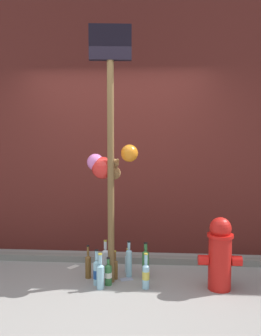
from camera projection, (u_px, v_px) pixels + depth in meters
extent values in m
plane|color=gray|center=(101.00, 296.00, 3.62)|extent=(14.00, 14.00, 0.00)
cube|color=#561E19|center=(117.00, 108.00, 4.94)|extent=(10.00, 0.20, 3.94)
cube|color=slate|center=(113.00, 259.00, 4.59)|extent=(8.00, 0.12, 0.08)
cylinder|color=brown|center=(111.00, 161.00, 3.86)|extent=(0.07, 0.07, 2.64)
cube|color=black|center=(110.00, 43.00, 3.75)|extent=(0.45, 0.13, 0.36)
sphere|color=#D66BB2|center=(95.00, 162.00, 3.98)|extent=(0.19, 0.19, 0.19)
sphere|color=orange|center=(129.00, 153.00, 3.91)|extent=(0.19, 0.19, 0.19)
sphere|color=red|center=(103.00, 168.00, 3.96)|extent=(0.24, 0.24, 0.24)
sphere|color=brown|center=(114.00, 173.00, 3.99)|extent=(0.14, 0.14, 0.14)
sphere|color=brown|center=(114.00, 163.00, 3.98)|extent=(0.10, 0.10, 0.10)
sphere|color=brown|center=(111.00, 161.00, 3.98)|extent=(0.04, 0.04, 0.04)
sphere|color=brown|center=(117.00, 161.00, 3.98)|extent=(0.04, 0.04, 0.04)
sphere|color=brown|center=(114.00, 164.00, 3.94)|extent=(0.04, 0.04, 0.04)
cylinder|color=red|center=(220.00, 263.00, 3.75)|extent=(0.23, 0.23, 0.55)
cylinder|color=red|center=(220.00, 235.00, 3.73)|extent=(0.27, 0.27, 0.03)
sphere|color=red|center=(220.00, 228.00, 3.72)|extent=(0.22, 0.22, 0.22)
cylinder|color=red|center=(203.00, 260.00, 3.77)|extent=(0.11, 0.11, 0.11)
cylinder|color=red|center=(237.00, 261.00, 3.74)|extent=(0.11, 0.11, 0.11)
cylinder|color=#93CCE0|center=(129.00, 264.00, 4.11)|extent=(0.07, 0.07, 0.29)
cone|color=#93CCE0|center=(129.00, 250.00, 4.09)|extent=(0.07, 0.07, 0.03)
cylinder|color=#93CCE0|center=(129.00, 246.00, 4.09)|extent=(0.03, 0.03, 0.08)
cylinder|color=black|center=(129.00, 242.00, 4.08)|extent=(0.04, 0.04, 0.01)
cylinder|color=#B2DBEA|center=(128.00, 264.00, 4.25)|extent=(0.07, 0.07, 0.19)
cone|color=#B2DBEA|center=(128.00, 255.00, 4.24)|extent=(0.07, 0.07, 0.03)
cylinder|color=#B2DBEA|center=(128.00, 252.00, 4.23)|extent=(0.03, 0.03, 0.05)
cylinder|color=gold|center=(128.00, 249.00, 4.23)|extent=(0.03, 0.03, 0.01)
cylinder|color=#337038|center=(108.00, 276.00, 3.87)|extent=(0.08, 0.08, 0.20)
cone|color=#337038|center=(108.00, 265.00, 3.86)|extent=(0.08, 0.08, 0.03)
cylinder|color=#337038|center=(108.00, 261.00, 3.86)|extent=(0.03, 0.03, 0.05)
cylinder|color=silver|center=(108.00, 275.00, 3.87)|extent=(0.08, 0.08, 0.06)
cylinder|color=black|center=(108.00, 258.00, 3.86)|extent=(0.04, 0.04, 0.01)
cylinder|color=brown|center=(115.00, 270.00, 4.04)|extent=(0.06, 0.06, 0.20)
cone|color=brown|center=(115.00, 261.00, 4.03)|extent=(0.06, 0.06, 0.02)
cylinder|color=brown|center=(115.00, 256.00, 4.02)|extent=(0.02, 0.02, 0.09)
cylinder|color=gold|center=(115.00, 251.00, 4.02)|extent=(0.03, 0.03, 0.01)
cylinder|color=#337038|center=(146.00, 265.00, 4.06)|extent=(0.08, 0.08, 0.29)
cone|color=#337038|center=(146.00, 251.00, 4.04)|extent=(0.08, 0.08, 0.03)
cylinder|color=#337038|center=(146.00, 247.00, 4.04)|extent=(0.04, 0.04, 0.07)
cylinder|color=black|center=(146.00, 243.00, 4.03)|extent=(0.04, 0.04, 0.01)
cylinder|color=brown|center=(88.00, 268.00, 4.06)|extent=(0.07, 0.07, 0.24)
cone|color=brown|center=(88.00, 256.00, 4.05)|extent=(0.07, 0.07, 0.03)
cylinder|color=brown|center=(88.00, 251.00, 4.04)|extent=(0.03, 0.03, 0.10)
cylinder|color=black|center=(88.00, 246.00, 4.04)|extent=(0.03, 0.03, 0.01)
cylinder|color=#93CCE0|center=(100.00, 278.00, 3.77)|extent=(0.08, 0.08, 0.24)
cone|color=#93CCE0|center=(100.00, 265.00, 3.76)|extent=(0.08, 0.08, 0.03)
cylinder|color=#93CCE0|center=(100.00, 259.00, 3.76)|extent=(0.04, 0.04, 0.09)
cylinder|color=gold|center=(100.00, 254.00, 3.75)|extent=(0.04, 0.04, 0.01)
cylinder|color=silver|center=(105.00, 262.00, 4.24)|extent=(0.08, 0.08, 0.24)
cone|color=silver|center=(105.00, 250.00, 4.23)|extent=(0.08, 0.08, 0.03)
cylinder|color=silver|center=(105.00, 245.00, 4.23)|extent=(0.04, 0.04, 0.09)
cylinder|color=gold|center=(105.00, 241.00, 4.22)|extent=(0.04, 0.04, 0.01)
cylinder|color=#93CCE0|center=(146.00, 277.00, 3.78)|extent=(0.07, 0.07, 0.23)
cone|color=#93CCE0|center=(146.00, 265.00, 3.77)|extent=(0.07, 0.07, 0.03)
cylinder|color=#93CCE0|center=(146.00, 259.00, 3.77)|extent=(0.03, 0.03, 0.10)
cylinder|color=#D8C64C|center=(146.00, 275.00, 3.78)|extent=(0.08, 0.08, 0.09)
cylinder|color=gold|center=(146.00, 254.00, 3.76)|extent=(0.04, 0.04, 0.01)
cylinder|color=#93CCE0|center=(97.00, 274.00, 3.88)|extent=(0.07, 0.07, 0.24)
cone|color=#93CCE0|center=(97.00, 261.00, 3.87)|extent=(0.07, 0.07, 0.03)
cylinder|color=#93CCE0|center=(97.00, 255.00, 3.86)|extent=(0.03, 0.03, 0.10)
cylinder|color=#1E478C|center=(97.00, 274.00, 3.88)|extent=(0.07, 0.07, 0.09)
cylinder|color=black|center=(97.00, 250.00, 3.86)|extent=(0.04, 0.04, 0.01)
cube|color=#8C99B2|center=(126.00, 279.00, 4.03)|extent=(0.16, 0.13, 0.01)
cube|color=silver|center=(73.00, 267.00, 4.42)|extent=(0.14, 0.16, 0.01)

